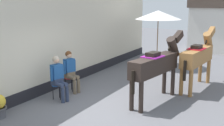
{
  "coord_description": "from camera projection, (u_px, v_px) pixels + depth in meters",
  "views": [
    {
      "loc": [
        3.99,
        -6.9,
        3.07
      ],
      "look_at": [
        -0.4,
        1.2,
        1.05
      ],
      "focal_mm": 46.6,
      "sensor_mm": 36.0,
      "label": 1
    }
  ],
  "objects": [
    {
      "name": "ground_plane",
      "position": [
        144.0,
        82.0,
        11.02
      ],
      "size": [
        40.0,
        40.0,
        0.0
      ],
      "primitive_type": "plane",
      "color": "slate"
    },
    {
      "name": "pub_facade_wall",
      "position": [
        64.0,
        42.0,
        10.58
      ],
      "size": [
        0.34,
        14.0,
        3.4
      ],
      "color": "beige",
      "rests_on": "ground_plane"
    },
    {
      "name": "distant_cottage",
      "position": [
        220.0,
        21.0,
        17.13
      ],
      "size": [
        3.4,
        2.6,
        3.5
      ],
      "color": "silver",
      "rests_on": "ground_plane"
    },
    {
      "name": "seated_visitor_near",
      "position": [
        58.0,
        76.0,
        8.93
      ],
      "size": [
        0.61,
        0.48,
        1.39
      ],
      "color": "#194C99",
      "rests_on": "ground_plane"
    },
    {
      "name": "seated_visitor_far",
      "position": [
        70.0,
        69.0,
        9.76
      ],
      "size": [
        0.61,
        0.48,
        1.39
      ],
      "color": "red",
      "rests_on": "ground_plane"
    },
    {
      "name": "saddled_horse_near",
      "position": [
        157.0,
        64.0,
        8.74
      ],
      "size": [
        0.79,
        2.98,
        2.06
      ],
      "color": "#2D231E",
      "rests_on": "ground_plane"
    },
    {
      "name": "saddled_horse_far",
      "position": [
        198.0,
        56.0,
        10.08
      ],
      "size": [
        0.66,
        2.99,
        2.06
      ],
      "color": "#9E6B38",
      "rests_on": "ground_plane"
    },
    {
      "name": "cafe_parasol",
      "position": [
        158.0,
        15.0,
        13.24
      ],
      "size": [
        2.1,
        2.1,
        2.58
      ],
      "color": "black",
      "rests_on": "ground_plane"
    }
  ]
}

